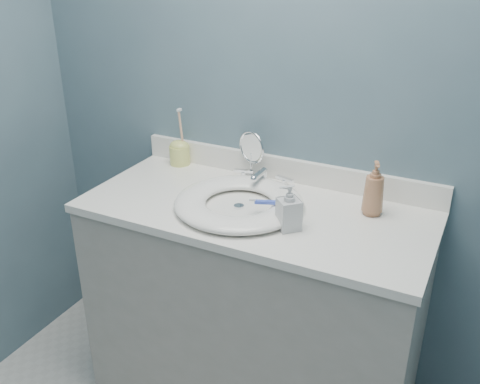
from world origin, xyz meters
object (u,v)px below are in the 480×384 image
Objects in this scene: makeup_mirror at (251,153)px; soap_bottle_amber at (374,189)px; toothbrush_holder at (180,152)px; soap_bottle_clear at (289,207)px.

makeup_mirror reaches higher than soap_bottle_amber.
makeup_mirror is at bearing -0.22° from toothbrush_holder.
soap_bottle_clear is at bearing -154.99° from soap_bottle_amber.
toothbrush_holder is (-0.82, 0.09, -0.04)m from soap_bottle_amber.
toothbrush_holder reaches higher than soap_bottle_amber.
soap_bottle_amber is 0.31m from soap_bottle_clear.
soap_bottle_amber reaches higher than soap_bottle_clear.
soap_bottle_clear is (0.28, -0.31, -0.03)m from makeup_mirror.
soap_bottle_clear is 0.63× the size of toothbrush_holder.
makeup_mirror is 0.33m from toothbrush_holder.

